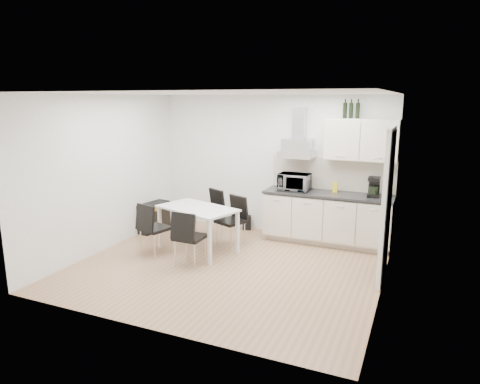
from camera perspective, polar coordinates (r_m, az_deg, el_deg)
The scene contains 15 objects.
ground at distance 6.67m, azimuth -1.71°, elevation -9.92°, with size 4.50×4.50×0.00m, color tan.
wall_back at distance 8.12m, azimuth 4.22°, elevation 3.62°, with size 4.50×0.10×2.60m, color white.
wall_front at distance 4.61m, azimuth -12.41°, elevation -3.34°, with size 4.50×0.10×2.60m, color white.
wall_left at distance 7.51m, azimuth -17.54°, elevation 2.38°, with size 0.10×4.00×2.60m, color white.
wall_right at distance 5.73m, azimuth 19.05°, elevation -0.67°, with size 0.10×4.00×2.60m, color white.
ceiling at distance 6.17m, azimuth -1.87°, elevation 13.04°, with size 4.50×4.50×0.00m, color white.
doorway at distance 6.32m, azimuth 18.94°, elevation -1.82°, with size 0.08×1.04×2.10m, color white.
kitchenette at distance 7.65m, azimuth 11.92°, elevation -0.73°, with size 2.22×0.64×2.52m.
dining_table at distance 7.19m, azimuth -5.69°, elevation -2.75°, with size 1.48×1.11×0.75m.
chair_far_left at distance 7.95m, azimuth -4.19°, elevation -2.90°, with size 0.44×0.50×0.88m, color black, non-canonical shape.
chair_far_right at distance 7.40m, azimuth -1.26°, elevation -4.02°, with size 0.44×0.50×0.88m, color black, non-canonical shape.
chair_near_left at distance 7.15m, azimuth -11.22°, elevation -4.85°, with size 0.44×0.50×0.88m, color black, non-canonical shape.
chair_near_right at distance 6.62m, azimuth -6.66°, elevation -6.09°, with size 0.44×0.50×0.88m, color black, non-canonical shape.
guitar_amp at distance 8.47m, azimuth -11.47°, elevation -3.28°, with size 0.39×0.70×0.56m.
floor_speaker at distance 8.44m, azimuth 0.90°, elevation -4.10°, with size 0.17×0.15×0.28m, color black.
Camera 1 is at (2.62, -5.59, 2.52)m, focal length 32.00 mm.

